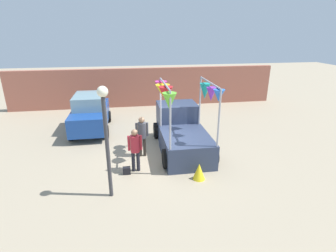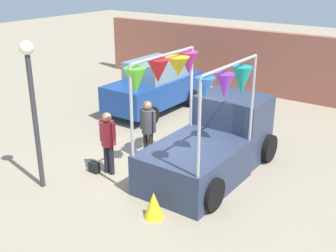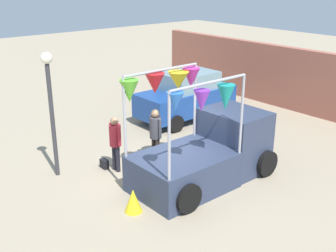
% 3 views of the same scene
% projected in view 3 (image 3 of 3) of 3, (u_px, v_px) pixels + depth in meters
% --- Properties ---
extents(ground_plane, '(60.00, 60.00, 0.00)m').
position_uv_depth(ground_plane, '(165.00, 175.00, 12.17)').
color(ground_plane, gray).
extents(vendor_truck, '(2.40, 4.06, 3.15)m').
position_uv_depth(vendor_truck, '(209.00, 148.00, 11.71)').
color(vendor_truck, '#2D3851').
rests_on(vendor_truck, ground).
extents(parked_car, '(1.88, 4.00, 1.88)m').
position_uv_depth(parked_car, '(187.00, 96.00, 16.49)').
color(parked_car, navy).
rests_on(parked_car, ground).
extents(person_customer, '(0.53, 0.34, 1.67)m').
position_uv_depth(person_customer, '(115.00, 139.00, 12.10)').
color(person_customer, black).
rests_on(person_customer, ground).
extents(person_vendor, '(0.53, 0.34, 1.73)m').
position_uv_depth(person_vendor, '(155.00, 131.00, 12.58)').
color(person_vendor, '#2D2823').
rests_on(person_vendor, ground).
extents(handbag, '(0.28, 0.16, 0.28)m').
position_uv_depth(handbag, '(104.00, 164.00, 12.53)').
color(handbag, black).
rests_on(handbag, ground).
extents(street_lamp, '(0.32, 0.32, 3.56)m').
position_uv_depth(street_lamp, '(50.00, 96.00, 11.37)').
color(street_lamp, '#333338').
rests_on(street_lamp, ground).
extents(brick_boundary_wall, '(18.00, 0.36, 2.60)m').
position_uv_depth(brick_boundary_wall, '(323.00, 85.00, 16.64)').
color(brick_boundary_wall, '#9E5947').
rests_on(brick_boundary_wall, ground).
extents(folded_kite_bundle_sunflower, '(0.56, 0.56, 0.60)m').
position_uv_depth(folded_kite_bundle_sunflower, '(133.00, 201.00, 10.20)').
color(folded_kite_bundle_sunflower, yellow).
rests_on(folded_kite_bundle_sunflower, ground).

